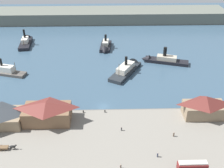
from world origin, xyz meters
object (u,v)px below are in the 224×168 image
object	(u,v)px
ferry_near_quay	(0,71)
ferry_shed_west_terminal	(47,112)
mooring_post_west	(83,112)
pedestrian_at_waters_edge	(174,134)
horse_cart	(7,147)
pedestrian_by_tram	(158,155)
pedestrian_near_east_shed	(121,167)
ferry_departing_north	(26,41)
mooring_post_center_east	(105,111)
ferry_shed_east_terminal	(205,106)
ferry_moored_west	(105,47)
pedestrian_near_cart	(121,129)
street_tram	(192,166)
ferry_mid_harbor	(128,68)
ferry_approaching_east	(161,60)

from	to	relation	value
ferry_near_quay	ferry_shed_west_terminal	bearing A→B (deg)	-52.50
mooring_post_west	ferry_near_quay	xyz separation A→B (m)	(-42.22, 34.33, -0.18)
pedestrian_at_waters_edge	ferry_near_quay	world-z (taller)	ferry_near_quay
pedestrian_at_waters_edge	mooring_post_west	size ratio (longest dim) A/B	1.93
horse_cart	pedestrian_by_tram	world-z (taller)	horse_cart
pedestrian_near_east_shed	mooring_post_west	distance (m)	30.02
pedestrian_by_tram	ferry_departing_north	bearing A→B (deg)	123.57
pedestrian_by_tram	mooring_post_center_east	bearing A→B (deg)	124.58
ferry_shed_west_terminal	ferry_near_quay	distance (m)	49.26
mooring_post_west	ferry_near_quay	world-z (taller)	ferry_near_quay
mooring_post_center_east	ferry_shed_east_terminal	bearing A→B (deg)	-4.89
ferry_moored_west	ferry_near_quay	bearing A→B (deg)	-151.46
ferry_shed_west_terminal	pedestrian_near_east_shed	size ratio (longest dim) A/B	10.72
pedestrian_near_cart	pedestrian_near_east_shed	bearing A→B (deg)	-94.12
ferry_shed_west_terminal	ferry_shed_east_terminal	xyz separation A→B (m)	(56.74, 1.49, 0.23)
street_tram	pedestrian_by_tram	xyz separation A→B (m)	(-8.66, 6.16, -1.60)
ferry_shed_east_terminal	street_tram	bearing A→B (deg)	-114.14
pedestrian_near_east_shed	mooring_post_west	bearing A→B (deg)	114.78
pedestrian_at_waters_edge	ferry_moored_west	size ratio (longest dim) A/B	0.10
pedestrian_near_cart	mooring_post_west	distance (m)	17.38
ferry_moored_west	ferry_near_quay	distance (m)	58.03
ferry_shed_west_terminal	ferry_moored_west	xyz separation A→B (m)	(21.08, 66.69, -3.86)
ferry_shed_west_terminal	pedestrian_by_tram	xyz separation A→B (m)	(36.37, -18.47, -3.36)
mooring_post_center_east	ferry_departing_north	xyz separation A→B (m)	(-47.17, 71.98, -0.23)
pedestrian_by_tram	ferry_mid_harbor	world-z (taller)	ferry_mid_harbor
street_tram	mooring_post_west	bearing A→B (deg)	138.18
ferry_moored_west	ferry_approaching_east	world-z (taller)	ferry_approaching_east
pedestrian_near_east_shed	ferry_mid_harbor	distance (m)	63.14
pedestrian_near_cart	pedestrian_at_waters_edge	bearing A→B (deg)	-11.30
horse_cart	pedestrian_by_tram	size ratio (longest dim) A/B	3.43
horse_cart	ferry_approaching_east	size ratio (longest dim) A/B	0.24
ferry_departing_north	pedestrian_by_tram	bearing A→B (deg)	-56.43
mooring_post_west	ferry_departing_north	distance (m)	81.86
pedestrian_near_east_shed	pedestrian_near_cart	xyz separation A→B (m)	(1.20, 16.65, -0.02)
street_tram	pedestrian_by_tram	size ratio (longest dim) A/B	4.88
pedestrian_near_cart	ferry_mid_harbor	bearing A→B (deg)	82.58
pedestrian_at_waters_edge	mooring_post_west	bearing A→B (deg)	155.66
mooring_post_west	pedestrian_by_tram	bearing A→B (deg)	-43.85
pedestrian_near_cart	mooring_post_center_east	bearing A→B (deg)	118.07
ferry_departing_north	ferry_mid_harbor	bearing A→B (deg)	-31.81
pedestrian_at_waters_edge	pedestrian_near_cart	distance (m)	17.62
ferry_departing_north	ferry_near_quay	distance (m)	37.75
street_tram	horse_cart	distance (m)	56.64
horse_cart	pedestrian_at_waters_edge	xyz separation A→B (m)	(53.96, 4.54, -0.13)
pedestrian_near_cart	pedestrian_by_tram	xyz separation A→B (m)	(10.26, -12.50, 0.09)
pedestrian_near_east_shed	ferry_near_quay	distance (m)	82.44
ferry_shed_east_terminal	ferry_mid_harbor	world-z (taller)	ferry_shed_east_terminal
ferry_shed_east_terminal	pedestrian_at_waters_edge	size ratio (longest dim) A/B	8.69
ferry_shed_east_terminal	pedestrian_at_waters_edge	bearing A→B (deg)	-140.74
ferry_shed_east_terminal	street_tram	xyz separation A→B (m)	(-11.71, -26.12, -1.99)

